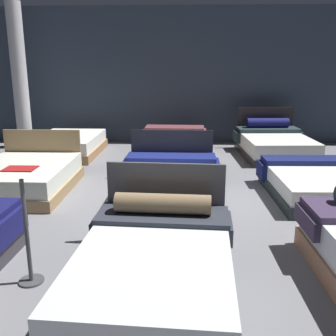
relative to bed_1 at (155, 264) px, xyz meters
The scene contains 11 objects.
ground_plane 2.38m from the bed_1, 90.62° to the left, with size 18.00×18.00×0.02m, color slate.
showroom_back_wall 7.37m from the bed_1, 90.20° to the left, with size 18.00×0.06×3.50m, color #333D4C.
bed_1 is the anchor object (origin of this frame).
bed_3 3.67m from the bed_1, 130.42° to the left, with size 1.53×2.00×0.88m.
bed_4 2.79m from the bed_1, 89.39° to the left, with size 1.70×1.95×0.90m.
bed_5 3.60m from the bed_1, 48.84° to the left, with size 1.55×1.95×0.48m.
bed_6 6.03m from the bed_1, 113.82° to the left, with size 1.44×2.03×0.45m.
bed_7 5.59m from the bed_1, 89.90° to the left, with size 1.58×2.18×0.56m.
bed_8 6.08m from the bed_1, 67.28° to the left, with size 1.66×2.17×1.02m.
price_sign 1.23m from the bed_1, behind, with size 0.28×0.24×1.15m.
support_pillar 7.58m from the bed_1, 120.85° to the left, with size 0.37×0.37×3.50m, color silver.
Camera 1 is at (0.28, -5.61, 2.04)m, focal length 41.32 mm.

